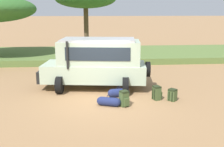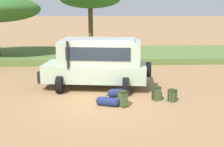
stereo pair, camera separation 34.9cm
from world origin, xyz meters
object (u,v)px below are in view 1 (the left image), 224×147
(backpack_near_rear_wheel, at_px, (173,95))
(safari_vehicle, at_px, (97,62))
(backpack_cluster_center, at_px, (157,93))
(backpack_beside_front_wheel, at_px, (124,99))
(duffel_bag_soft_canvas, at_px, (109,102))
(duffel_bag_low_black_case, at_px, (119,93))

(backpack_near_rear_wheel, bearing_deg, safari_vehicle, 145.45)
(backpack_cluster_center, bearing_deg, backpack_beside_front_wheel, -155.82)
(backpack_beside_front_wheel, height_order, backpack_near_rear_wheel, backpack_beside_front_wheel)
(duffel_bag_soft_canvas, bearing_deg, safari_vehicle, 98.95)
(backpack_near_rear_wheel, xyz_separation_m, duffel_bag_low_black_case, (-2.22, 0.71, -0.07))
(safari_vehicle, xyz_separation_m, backpack_cluster_center, (2.52, -1.98, -1.00))
(safari_vehicle, relative_size, duffel_bag_low_black_case, 5.51)
(backpack_near_rear_wheel, distance_m, duffel_bag_soft_canvas, 2.77)
(backpack_beside_front_wheel, bearing_deg, safari_vehicle, 111.02)
(backpack_beside_front_wheel, xyz_separation_m, backpack_cluster_center, (1.50, 0.67, -0.02))
(duffel_bag_low_black_case, relative_size, duffel_bag_soft_canvas, 1.04)
(backpack_beside_front_wheel, relative_size, duffel_bag_soft_canvas, 0.67)
(safari_vehicle, bearing_deg, backpack_cluster_center, -38.19)
(backpack_near_rear_wheel, bearing_deg, duffel_bag_soft_canvas, -171.86)
(backpack_cluster_center, distance_m, duffel_bag_soft_canvas, 2.19)
(safari_vehicle, relative_size, backpack_near_rear_wheel, 10.54)
(safari_vehicle, height_order, backpack_near_rear_wheel, safari_vehicle)
(backpack_cluster_center, relative_size, backpack_near_rear_wheel, 1.17)
(duffel_bag_low_black_case, bearing_deg, safari_vehicle, 122.51)
(backpack_cluster_center, xyz_separation_m, backpack_near_rear_wheel, (0.63, -0.19, -0.04))
(duffel_bag_soft_canvas, bearing_deg, backpack_cluster_center, 15.42)
(safari_vehicle, bearing_deg, backpack_beside_front_wheel, -68.98)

